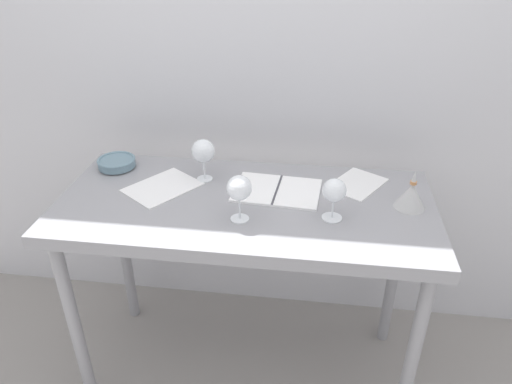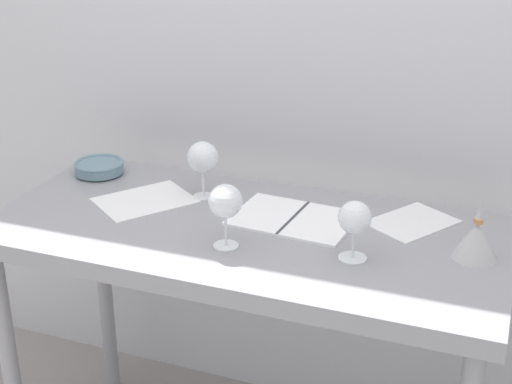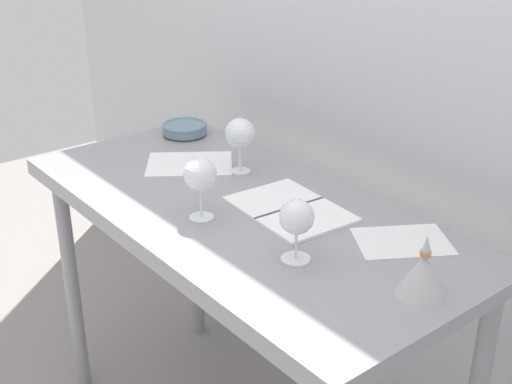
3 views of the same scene
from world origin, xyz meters
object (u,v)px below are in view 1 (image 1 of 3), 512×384
Objects in this scene: wine_glass_near_center at (239,189)px; decanter_funnel at (411,195)px; wine_glass_far_left at (203,152)px; open_notebook at (277,190)px; tasting_sheet_upper at (162,187)px; wine_glass_near_right at (334,192)px; tasting_sheet_lower at (357,184)px; tasting_bowl at (117,163)px.

wine_glass_near_center is 1.17× the size of decanter_funnel.
wine_glass_near_center is at bearing -55.50° from wine_glass_far_left.
wine_glass_near_center is 0.99× the size of wine_glass_far_left.
tasting_sheet_upper is (-0.45, -0.03, -0.00)m from open_notebook.
open_notebook is 0.45m from tasting_sheet_upper.
wine_glass_near_right is 0.58× the size of tasting_sheet_upper.
open_notebook is (-0.21, 0.16, -0.10)m from wine_glass_near_right.
wine_glass_near_center is 0.54m from tasting_sheet_lower.
wine_glass_far_left is 1.12× the size of wine_glass_near_right.
wine_glass_near_center is 0.50× the size of open_notebook.
tasting_sheet_upper is at bearing -138.08° from tasting_sheet_lower.
tasting_sheet_upper and tasting_sheet_lower have the same top height.
wine_glass_far_left reaches higher than decanter_funnel.
decanter_funnel is at bearing 34.66° from tasting_sheet_upper.
wine_glass_near_center reaches higher than tasting_sheet_upper.
wine_glass_near_right is 0.30m from tasting_sheet_lower.
wine_glass_near_center is 0.40m from tasting_sheet_upper.
open_notebook is 0.70m from tasting_bowl.
tasting_sheet_lower is (0.76, 0.13, 0.00)m from tasting_sheet_upper.
tasting_sheet_lower is (0.31, 0.10, -0.00)m from open_notebook.
wine_glass_near_center is at bearing -29.46° from tasting_bowl.
wine_glass_near_right is 0.67× the size of tasting_sheet_lower.
wine_glass_near_center reaches higher than tasting_bowl.
decanter_funnel is at bearing -1.65° from open_notebook.
tasting_bowl is (-0.89, 0.28, -0.08)m from wine_glass_near_right.
wine_glass_far_left is 0.62m from tasting_sheet_lower.
open_notebook is 2.37× the size of decanter_funnel.
decanter_funnel reaches higher than tasting_sheet_upper.
tasting_bowl is at bearing -174.16° from tasting_sheet_upper.
decanter_funnel is at bearing -8.03° from wine_glass_far_left.
wine_glass_near_center is 0.64× the size of tasting_sheet_upper.
tasting_sheet_lower is 1.45× the size of tasting_bowl.
wine_glass_far_left reaches higher than tasting_sheet_upper.
wine_glass_near_right is 0.45× the size of open_notebook.
tasting_sheet_lower is (0.10, 0.26, -0.11)m from wine_glass_near_right.
wine_glass_far_left is 1.19× the size of decanter_funnel.
decanter_funnel is (0.18, -0.15, 0.05)m from tasting_sheet_lower.
tasting_bowl is at bearing 162.81° from wine_glass_near_right.
tasting_bowl is at bearing 175.11° from open_notebook.
wine_glass_near_center reaches higher than tasting_sheet_lower.
wine_glass_near_center reaches higher than decanter_funnel.
wine_glass_near_right is (0.32, 0.05, -0.01)m from wine_glass_near_center.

